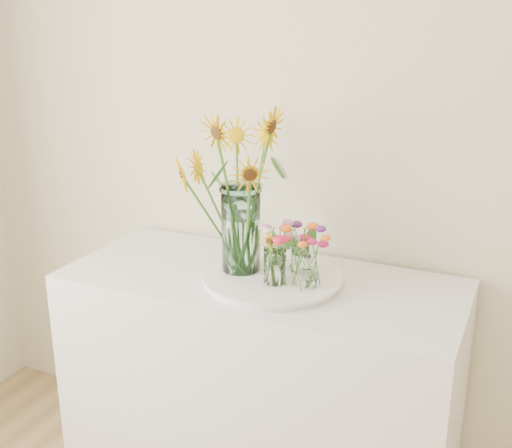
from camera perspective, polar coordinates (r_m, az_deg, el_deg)
name	(u,v)px	position (r m, az deg, el deg)	size (l,w,h in m)	color
counter	(261,389)	(2.46, 0.42, -14.49)	(1.40, 0.60, 0.90)	white
tray	(272,279)	(2.21, 1.45, -4.93)	(0.46, 0.46, 0.03)	white
mason_jar	(241,228)	(2.19, -1.36, -0.39)	(0.13, 0.13, 0.31)	#A3D2C5
sunflower_bouquet	(240,190)	(2.15, -1.39, 3.07)	(0.71, 0.71, 0.59)	#DFAE04
small_vase_a	(275,266)	(2.12, 1.68, -3.78)	(0.07, 0.07, 0.13)	white
wildflower_posy_a	(275,254)	(2.10, 1.69, -2.64)	(0.19, 0.19, 0.22)	orange
small_vase_b	(307,271)	(2.10, 4.54, -4.19)	(0.08, 0.08, 0.11)	white
wildflower_posy_b	(307,258)	(2.09, 4.57, -3.05)	(0.23, 0.23, 0.20)	orange
small_vase_c	(300,258)	(2.22, 3.93, -3.00)	(0.06, 0.06, 0.11)	white
wildflower_posy_c	(300,245)	(2.20, 3.96, -1.91)	(0.18, 0.18, 0.20)	orange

